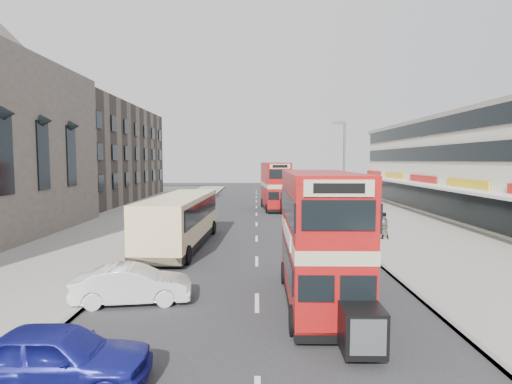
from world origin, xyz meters
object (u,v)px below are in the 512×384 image
(car_right_a, at_px, (329,222))
(pedestrian_far, at_px, (336,198))
(coach, at_px, (180,219))
(pedestrian_near, at_px, (383,225))
(car_left_near, at_px, (57,356))
(bus_second, at_px, (275,186))
(car_left_front, at_px, (133,284))
(car_right_b, at_px, (313,217))
(cyclist, at_px, (307,221))
(street_lamp, at_px, (343,166))
(bus_main, at_px, (319,237))

(car_right_a, distance_m, pedestrian_far, 15.00)
(car_right_a, bearing_deg, coach, -60.32)
(coach, relative_size, pedestrian_near, 6.32)
(car_left_near, distance_m, pedestrian_near, 21.04)
(pedestrian_near, bearing_deg, bus_second, -80.41)
(car_left_front, height_order, car_right_b, car_left_front)
(car_left_front, xyz_separation_m, cyclist, (8.24, 15.24, -0.02))
(street_lamp, bearing_deg, car_right_b, 131.38)
(car_right_a, relative_size, car_right_b, 1.14)
(pedestrian_far, bearing_deg, pedestrian_near, -80.84)
(car_left_front, bearing_deg, street_lamp, -42.42)
(street_lamp, relative_size, cyclist, 4.04)
(street_lamp, bearing_deg, pedestrian_far, 80.79)
(bus_main, distance_m, bus_second, 27.84)
(car_right_b, bearing_deg, coach, -45.62)
(car_left_front, bearing_deg, bus_second, -20.99)
(coach, relative_size, car_left_front, 2.62)
(car_right_b, xyz_separation_m, pedestrian_far, (4.05, 11.17, 0.52))
(coach, bearing_deg, car_left_front, -86.84)
(car_right_a, height_order, car_right_b, car_right_a)
(bus_main, bearing_deg, cyclist, -94.66)
(street_lamp, xyz_separation_m, bus_second, (-4.54, 11.76, -2.27))
(car_right_a, bearing_deg, bus_main, -9.66)
(bus_second, bearing_deg, bus_main, 86.23)
(street_lamp, relative_size, car_right_a, 1.64)
(bus_main, bearing_deg, street_lamp, -104.03)
(pedestrian_far, bearing_deg, street_lamp, -88.35)
(bus_main, bearing_deg, pedestrian_near, -116.55)
(coach, height_order, car_left_near, coach)
(car_left_front, distance_m, car_right_a, 17.69)
(coach, distance_m, car_left_near, 15.02)
(bus_second, distance_m, car_left_near, 33.89)
(bus_second, xyz_separation_m, car_left_front, (-6.50, -27.76, -1.83))
(street_lamp, distance_m, coach, 13.20)
(coach, height_order, cyclist, coach)
(car_left_front, relative_size, car_right_a, 0.84)
(street_lamp, height_order, pedestrian_near, street_lamp)
(bus_second, xyz_separation_m, cyclist, (1.74, -12.52, -1.86))
(bus_second, distance_m, car_right_b, 10.16)
(car_right_b, distance_m, cyclist, 3.04)
(street_lamp, relative_size, car_left_front, 1.95)
(bus_main, relative_size, pedestrian_near, 4.89)
(car_left_near, xyz_separation_m, car_right_a, (9.90, 20.15, -0.01))
(coach, xyz_separation_m, car_right_a, (9.88, 5.16, -0.96))
(car_right_a, bearing_deg, street_lamp, 138.97)
(coach, height_order, pedestrian_near, coach)
(bus_main, distance_m, pedestrian_far, 30.12)
(bus_main, distance_m, car_left_front, 6.97)
(bus_main, height_order, car_left_front, bus_main)
(pedestrian_near, distance_m, cyclist, 5.93)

